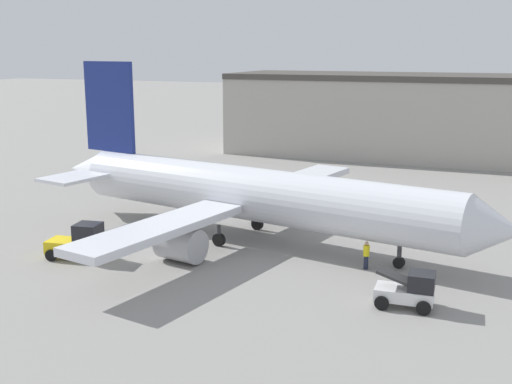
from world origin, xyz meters
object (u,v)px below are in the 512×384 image
Objects in this scene: ground_crew_worker at (366,254)px; belt_loader_truck at (409,290)px; airplane at (244,193)px; baggage_tug at (79,242)px.

belt_loader_truck is at bearing -55.78° from ground_crew_worker.
ground_crew_worker is at bearing 120.19° from belt_loader_truck.
airplane is 10.28m from ground_crew_worker.
ground_crew_worker is 0.57× the size of belt_loader_truck.
airplane reaches higher than ground_crew_worker.
airplane is at bearing 162.09° from ground_crew_worker.
belt_loader_truck is (20.97, -0.17, -0.13)m from baggage_tug.
airplane is 9.69× the size of baggage_tug.
baggage_tug is at bearing 176.04° from belt_loader_truck.
ground_crew_worker is (9.49, -3.16, -2.38)m from airplane.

